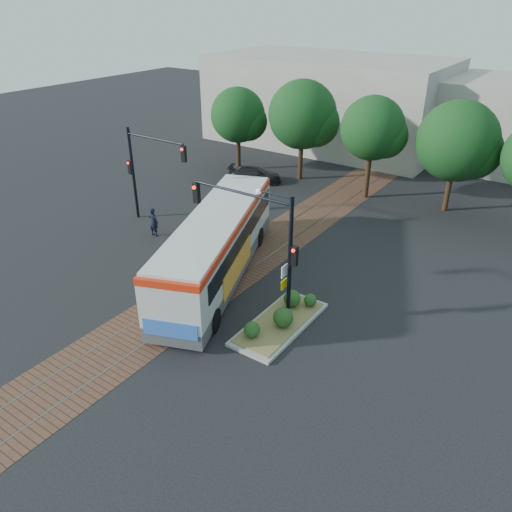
# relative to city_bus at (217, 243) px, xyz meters

# --- Properties ---
(ground) EXTENTS (120.00, 120.00, 0.00)m
(ground) POSITION_rel_city_bus_xyz_m (0.25, -0.95, -1.93)
(ground) COLOR black
(ground) RESTS_ON ground
(trackbed) EXTENTS (3.60, 40.00, 0.02)m
(trackbed) POSITION_rel_city_bus_xyz_m (0.25, 3.05, -1.92)
(trackbed) COLOR brown
(trackbed) RESTS_ON ground
(tree_row) EXTENTS (26.40, 5.60, 7.67)m
(tree_row) POSITION_rel_city_bus_xyz_m (1.46, 15.47, 2.92)
(tree_row) COLOR #382314
(tree_row) RESTS_ON ground
(warehouses) EXTENTS (40.00, 13.00, 8.00)m
(warehouses) POSITION_rel_city_bus_xyz_m (-0.28, 27.80, 1.88)
(warehouses) COLOR #ADA899
(warehouses) RESTS_ON ground
(city_bus) EXTENTS (7.23, 13.03, 3.46)m
(city_bus) POSITION_rel_city_bus_xyz_m (0.00, 0.00, 0.00)
(city_bus) COLOR #49494C
(city_bus) RESTS_ON ground
(traffic_island) EXTENTS (2.20, 5.20, 1.13)m
(traffic_island) POSITION_rel_city_bus_xyz_m (5.07, -1.84, -1.60)
(traffic_island) COLOR gray
(traffic_island) RESTS_ON ground
(signal_pole_main) EXTENTS (5.49, 0.46, 6.00)m
(signal_pole_main) POSITION_rel_city_bus_xyz_m (4.11, -1.76, 2.23)
(signal_pole_main) COLOR black
(signal_pole_main) RESTS_ON ground
(signal_pole_left) EXTENTS (4.99, 0.34, 6.00)m
(signal_pole_left) POSITION_rel_city_bus_xyz_m (-8.12, 3.05, 1.93)
(signal_pole_left) COLOR black
(signal_pole_left) RESTS_ON ground
(officer) EXTENTS (0.68, 0.46, 1.81)m
(officer) POSITION_rel_city_bus_xyz_m (-6.30, 1.62, -1.03)
(officer) COLOR black
(officer) RESTS_ON ground
(parked_car) EXTENTS (4.46, 3.11, 1.20)m
(parked_car) POSITION_rel_city_bus_xyz_m (-6.86, 13.27, -1.33)
(parked_car) COLOR black
(parked_car) RESTS_ON ground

